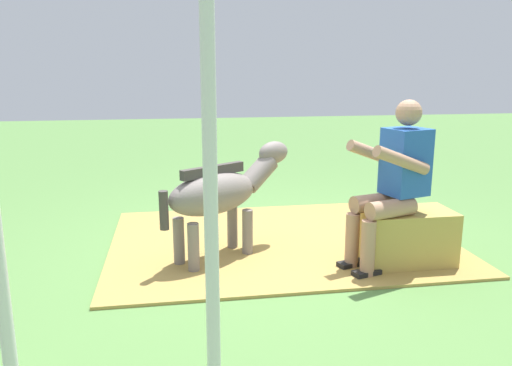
{
  "coord_description": "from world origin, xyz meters",
  "views": [
    {
      "loc": [
        0.84,
        4.16,
        1.57
      ],
      "look_at": [
        0.12,
        -0.25,
        0.55
      ],
      "focal_mm": 35.54,
      "sensor_mm": 36.0,
      "label": 1
    }
  ],
  "objects_px": {
    "hay_bale": "(406,238)",
    "person_seated": "(393,178)",
    "soda_bottle": "(441,229)",
    "tent_pole_mid": "(210,150)",
    "pony_standing": "(222,193)"
  },
  "relations": [
    {
      "from": "hay_bale",
      "to": "tent_pole_mid",
      "type": "xyz_separation_m",
      "value": [
        1.69,
        1.65,
        1.02
      ]
    },
    {
      "from": "person_seated",
      "to": "soda_bottle",
      "type": "bearing_deg",
      "value": -146.84
    },
    {
      "from": "person_seated",
      "to": "soda_bottle",
      "type": "relative_size",
      "value": 4.86
    },
    {
      "from": "hay_bale",
      "to": "soda_bottle",
      "type": "distance_m",
      "value": 0.71
    },
    {
      "from": "pony_standing",
      "to": "hay_bale",
      "type": "bearing_deg",
      "value": 165.19
    },
    {
      "from": "hay_bale",
      "to": "tent_pole_mid",
      "type": "distance_m",
      "value": 2.58
    },
    {
      "from": "hay_bale",
      "to": "person_seated",
      "type": "xyz_separation_m",
      "value": [
        0.16,
        0.03,
        0.51
      ]
    },
    {
      "from": "hay_bale",
      "to": "person_seated",
      "type": "distance_m",
      "value": 0.53
    },
    {
      "from": "person_seated",
      "to": "soda_bottle",
      "type": "xyz_separation_m",
      "value": [
        -0.71,
        -0.47,
        -0.6
      ]
    },
    {
      "from": "pony_standing",
      "to": "tent_pole_mid",
      "type": "relative_size",
      "value": 0.47
    },
    {
      "from": "pony_standing",
      "to": "soda_bottle",
      "type": "bearing_deg",
      "value": -178.55
    },
    {
      "from": "hay_bale",
      "to": "person_seated",
      "type": "bearing_deg",
      "value": 11.03
    },
    {
      "from": "soda_bottle",
      "to": "tent_pole_mid",
      "type": "height_order",
      "value": "tent_pole_mid"
    },
    {
      "from": "hay_bale",
      "to": "person_seated",
      "type": "height_order",
      "value": "person_seated"
    },
    {
      "from": "person_seated",
      "to": "tent_pole_mid",
      "type": "distance_m",
      "value": 2.29
    }
  ]
}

